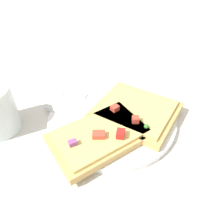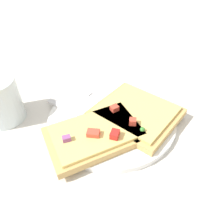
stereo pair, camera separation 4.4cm
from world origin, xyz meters
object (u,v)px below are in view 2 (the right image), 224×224
knife (93,96)px  pizza_slice_main (136,113)px  fork (93,120)px  pizza_slice_corner (96,134)px  plate (112,118)px

knife → pizza_slice_main: size_ratio=1.06×
fork → pizza_slice_corner: 0.05m
fork → knife: size_ratio=1.10×
plate → knife: (-0.01, -0.07, 0.01)m
plate → knife: bearing=-96.5°
plate → fork: bearing=-18.5°
pizza_slice_main → pizza_slice_corner: (0.10, -0.01, 0.00)m
fork → pizza_slice_corner: pizza_slice_corner is taller
fork → knife: knife is taller
plate → pizza_slice_corner: (0.06, 0.03, 0.02)m
knife → pizza_slice_main: bearing=-3.6°
plate → fork: fork is taller
fork → pizza_slice_main: pizza_slice_main is taller
pizza_slice_corner → fork: bearing=74.5°
plate → fork: (0.04, -0.01, 0.01)m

